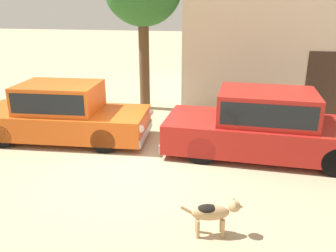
{
  "coord_description": "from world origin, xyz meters",
  "views": [
    {
      "loc": [
        2.21,
        -6.79,
        3.4
      ],
      "look_at": [
        0.81,
        0.2,
        0.9
      ],
      "focal_mm": 37.31,
      "sensor_mm": 36.0,
      "label": 1
    }
  ],
  "objects": [
    {
      "name": "ground_plane",
      "position": [
        0.0,
        0.0,
        0.0
      ],
      "size": [
        80.0,
        80.0,
        0.0
      ],
      "primitive_type": "plane",
      "color": "tan"
    },
    {
      "name": "parked_sedan_nearest",
      "position": [
        -2.2,
        1.19,
        0.73
      ],
      "size": [
        4.61,
        2.02,
        1.49
      ],
      "rotation": [
        0.0,
        0.0,
        0.07
      ],
      "color": "#D15619",
      "rests_on": "ground_plane"
    },
    {
      "name": "stray_dog_spotted",
      "position": [
        2.0,
        -2.16,
        0.4
      ],
      "size": [
        0.97,
        0.34,
        0.62
      ],
      "rotation": [
        0.0,
        0.0,
        0.24
      ],
      "color": "tan",
      "rests_on": "ground_plane"
    },
    {
      "name": "parked_sedan_second",
      "position": [
        2.95,
        1.15,
        0.76
      ],
      "size": [
        4.87,
        1.94,
        1.55
      ],
      "rotation": [
        0.0,
        0.0,
        -0.03
      ],
      "color": "#AD1E19",
      "rests_on": "ground_plane"
    }
  ]
}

